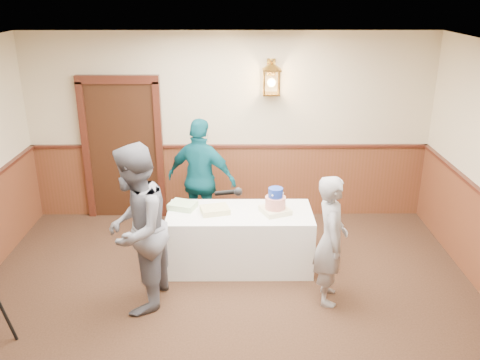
% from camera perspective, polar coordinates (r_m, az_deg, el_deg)
% --- Properties ---
extents(room_shell, '(6.02, 7.02, 2.81)m').
position_cam_1_polar(room_shell, '(4.69, -2.35, -2.36)').
color(room_shell, beige).
rests_on(room_shell, ground).
extents(display_table, '(1.80, 0.80, 0.75)m').
position_cam_1_polar(display_table, '(6.49, -0.01, -6.60)').
color(display_table, white).
rests_on(display_table, ground).
extents(tiered_cake, '(0.41, 0.41, 0.33)m').
position_cam_1_polar(tiered_cake, '(6.26, 3.99, -2.61)').
color(tiered_cake, '#F5EDBB').
rests_on(tiered_cake, display_table).
extents(sheet_cake_yellow, '(0.39, 0.34, 0.07)m').
position_cam_1_polar(sheet_cake_yellow, '(6.29, -2.83, -3.37)').
color(sheet_cake_yellow, '#D9C682').
rests_on(sheet_cake_yellow, display_table).
extents(sheet_cake_green, '(0.39, 0.35, 0.07)m').
position_cam_1_polar(sheet_cake_green, '(6.45, -6.44, -2.85)').
color(sheet_cake_green, '#9CD093').
rests_on(sheet_cake_green, display_table).
extents(interviewer, '(1.55, 1.00, 1.89)m').
position_cam_1_polar(interviewer, '(5.56, -11.61, -5.45)').
color(interviewer, slate).
rests_on(interviewer, ground).
extents(baker, '(0.40, 0.58, 1.51)m').
position_cam_1_polar(baker, '(5.72, 10.16, -6.67)').
color(baker, gray).
rests_on(baker, ground).
extents(assistant_p, '(1.10, 0.76, 1.73)m').
position_cam_1_polar(assistant_p, '(7.06, -4.34, 0.05)').
color(assistant_p, '#0D5260').
rests_on(assistant_p, ground).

